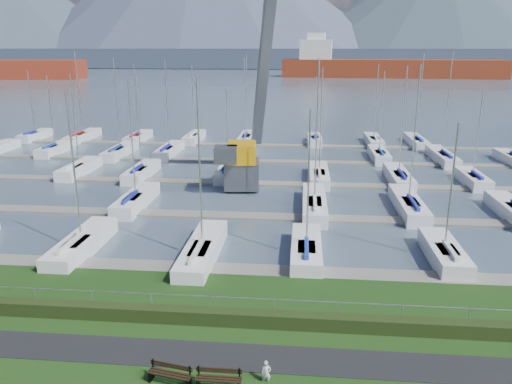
# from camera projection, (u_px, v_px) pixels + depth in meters

# --- Properties ---
(path) EXTENTS (160.00, 2.00, 0.04)m
(path) POSITION_uv_depth(u_px,v_px,m) (223.00, 356.00, 21.35)
(path) COLOR black
(path) RESTS_ON grass
(water) EXTENTS (800.00, 540.00, 0.20)m
(water) POSITION_uv_depth(u_px,v_px,m) (299.00, 72.00, 272.89)
(water) COLOR #485869
(hedge) EXTENTS (80.00, 0.70, 0.70)m
(hedge) POSITION_uv_depth(u_px,v_px,m) (232.00, 318.00, 23.74)
(hedge) COLOR #202E11
(hedge) RESTS_ON grass
(fence) EXTENTS (80.00, 0.04, 0.04)m
(fence) POSITION_uv_depth(u_px,v_px,m) (232.00, 298.00, 23.89)
(fence) COLOR #9B9FA4
(fence) RESTS_ON grass
(foothill) EXTENTS (900.00, 80.00, 12.00)m
(foothill) POSITION_uv_depth(u_px,v_px,m) (300.00, 58.00, 338.02)
(foothill) COLOR #3C4557
(foothill) RESTS_ON water
(mountains) EXTENTS (1190.00, 360.00, 115.00)m
(mountains) POSITION_uv_depth(u_px,v_px,m) (311.00, 3.00, 397.35)
(mountains) COLOR #435163
(mountains) RESTS_ON water
(docks) EXTENTS (90.00, 41.60, 0.25)m
(docks) POSITION_uv_depth(u_px,v_px,m) (269.00, 184.00, 49.14)
(docks) COLOR gray
(docks) RESTS_ON water
(bench_left) EXTENTS (1.85, 0.77, 0.85)m
(bench_left) POSITION_uv_depth(u_px,v_px,m) (170.00, 374.00, 19.54)
(bench_left) COLOR black
(bench_left) RESTS_ON grass
(bench_right) EXTENTS (1.80, 0.43, 0.85)m
(bench_right) POSITION_uv_depth(u_px,v_px,m) (219.00, 379.00, 19.26)
(bench_right) COLOR black
(bench_right) RESTS_ON grass
(person) EXTENTS (0.41, 0.30, 1.06)m
(person) POSITION_uv_depth(u_px,v_px,m) (266.00, 370.00, 19.61)
(person) COLOR silver
(person) RESTS_ON grass
(crane) EXTENTS (6.03, 13.23, 22.35)m
(crane) POSITION_uv_depth(u_px,v_px,m) (248.00, 129.00, 47.11)
(crane) COLOR #5C5E64
(crane) RESTS_ON water
(cargo_ship_mid) EXTENTS (97.30, 25.47, 21.50)m
(cargo_ship_mid) POSITION_uv_depth(u_px,v_px,m) (381.00, 69.00, 223.79)
(cargo_ship_mid) COLOR maroon
(cargo_ship_mid) RESTS_ON water
(sailboat_fleet) EXTENTS (74.84, 50.06, 13.30)m
(sailboat_fleet) POSITION_uv_depth(u_px,v_px,m) (249.00, 122.00, 51.30)
(sailboat_fleet) COLOR white
(sailboat_fleet) RESTS_ON water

